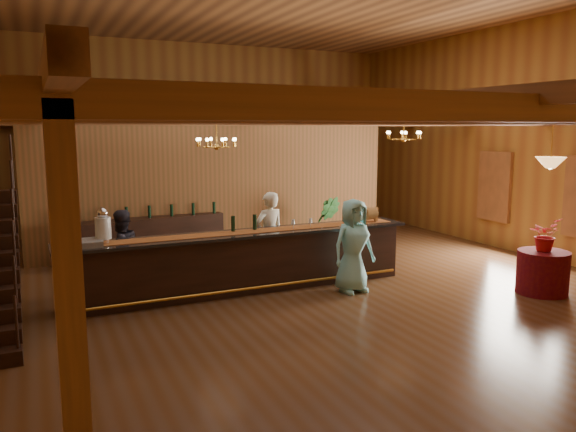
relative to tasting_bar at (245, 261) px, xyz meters
name	(u,v)px	position (x,y,z in m)	size (l,w,h in m)	color
floor	(300,282)	(1.21, 0.13, -0.56)	(14.00, 14.00, 0.00)	#4E2D16
wall_back	(200,137)	(1.21, 7.13, 2.19)	(12.00, 0.10, 5.50)	olive
wall_right	(531,139)	(7.21, 0.13, 2.19)	(0.10, 14.00, 5.50)	olive
beam_grid	(290,116)	(1.21, 0.64, 2.68)	(11.90, 13.90, 0.39)	#A56237
support_posts	(312,205)	(1.21, -0.37, 1.04)	(9.20, 10.20, 3.20)	#A56237
partition_wall	(221,188)	(0.71, 3.63, 0.99)	(9.00, 0.18, 3.10)	brown
window_right_back	(495,186)	(7.16, 1.13, 0.99)	(0.12, 1.05, 1.75)	white
backroom_boxes	(207,217)	(0.92, 5.63, -0.03)	(4.10, 0.60, 1.10)	black
tasting_bar	(245,261)	(0.00, 0.00, 0.00)	(6.66, 0.96, 1.12)	black
beverage_dispenser	(103,226)	(-2.48, 0.02, 0.83)	(0.26, 0.26, 0.60)	silver
glass_rack_tray	(86,243)	(-2.77, -0.09, 0.59)	(0.50, 0.50, 0.10)	gray
raffle_drum	(370,214)	(2.72, -0.01, 0.72)	(0.34, 0.24, 0.30)	#A36D35
bar_bottle_0	(233,224)	(-0.17, 0.13, 0.69)	(0.07, 0.07, 0.30)	black
bar_bottle_1	(255,222)	(0.26, 0.13, 0.69)	(0.07, 0.07, 0.30)	black
backbar_shelf	(150,238)	(-1.10, 3.31, -0.07)	(3.47, 0.54, 0.98)	black
round_table	(543,272)	(4.91, -2.41, -0.17)	(0.91, 0.91, 0.79)	maroon
chandelier_left	(217,142)	(-0.16, 1.09, 2.17)	(0.80, 0.80, 0.62)	gold
chandelier_right	(404,135)	(3.99, 0.70, 2.29)	(0.80, 0.80, 0.50)	gold
pendant_lamp	(551,162)	(4.91, -2.41, 1.84)	(0.52, 0.52, 0.90)	gold
bartender	(269,235)	(0.78, 0.70, 0.31)	(0.64, 0.42, 1.75)	white
staff_second	(121,252)	(-2.11, 0.74, 0.21)	(0.76, 0.59, 1.55)	#292834
guest	(353,246)	(1.80, -0.88, 0.31)	(0.85, 0.55, 1.74)	#89E1E6
floor_plant	(325,222)	(3.14, 2.69, 0.10)	(0.73, 0.59, 1.33)	#245B25
table_flowers	(545,235)	(4.93, -2.38, 0.53)	(0.54, 0.47, 0.60)	#AD1114
table_vase	(544,242)	(5.01, -2.31, 0.37)	(0.14, 0.14, 0.29)	gold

